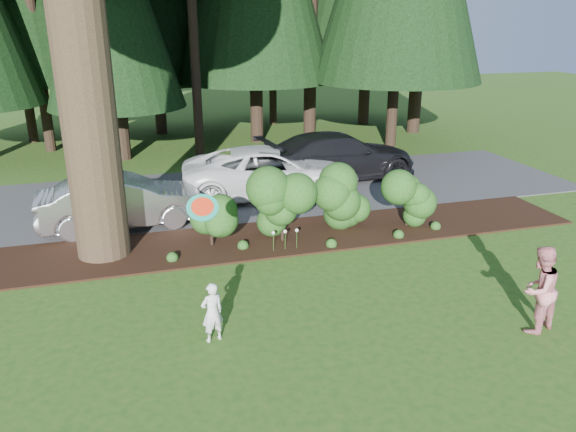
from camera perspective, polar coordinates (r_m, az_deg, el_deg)
The scene contains 11 objects.
ground at distance 12.00m, azimuth 4.29°, elevation -7.76°, with size 80.00×80.00×0.00m, color #244E16.
mulch_bed at distance 14.80m, azimuth -0.08°, elevation -2.11°, with size 16.00×2.50×0.05m, color black.
driveway at distance 18.69m, azimuth -3.72°, elevation 2.53°, with size 22.00×6.00×0.03m, color #38383A.
shrub_row at distance 14.64m, azimuth 2.93°, elevation 0.90°, with size 6.53×1.60×1.61m.
lily_cluster at distance 13.79m, azimuth -0.29°, elevation -1.68°, with size 0.69×0.09×0.57m.
car_silver_wagon at distance 15.89m, azimuth -16.47°, elevation 1.44°, with size 1.55×4.43×1.46m, color #ABAAAF.
car_white_suv at distance 18.01m, azimuth -1.73°, elevation 4.53°, with size 2.58×5.60×1.56m, color white.
car_dark_suv at distance 19.94m, azimuth 5.13°, elevation 6.09°, with size 2.31×5.68×1.65m, color black.
child at distance 10.17m, azimuth -7.71°, elevation -9.66°, with size 0.41×0.27×1.14m, color silver.
adult at distance 11.24m, azimuth 24.13°, elevation -6.83°, with size 0.81×0.63×1.67m, color red.
frisbee at distance 9.78m, azimuth -8.69°, elevation 0.87°, with size 0.59×0.46×0.41m.
Camera 1 is at (-3.83, -9.94, 5.53)m, focal length 35.00 mm.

